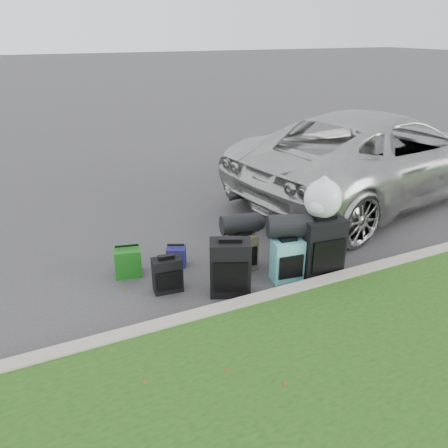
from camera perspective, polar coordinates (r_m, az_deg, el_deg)
name	(u,v)px	position (r m, az deg, el deg)	size (l,w,h in m)	color
ground	(237,265)	(5.98, 1.68, -5.36)	(120.00, 120.00, 0.00)	#383535
curb	(275,298)	(5.20, 6.65, -9.54)	(120.00, 0.18, 0.15)	#9E937F
suv	(377,155)	(8.68, 19.34, 8.51)	(2.68, 5.81, 1.61)	#B7B7B2
suitcase_small_black	(167,275)	(5.37, -7.41, -6.60)	(0.35, 0.19, 0.44)	black
suitcase_large_black_left	(230,268)	(5.21, 0.81, -5.74)	(0.48, 0.29, 0.70)	black
suitcase_olive	(243,252)	(5.80, 2.50, -3.63)	(0.35, 0.22, 0.49)	#443D2B
suitcase_teal	(287,260)	(5.58, 8.24, -4.73)	(0.39, 0.23, 0.55)	teal
suitcase_large_black_right	(322,247)	(5.71, 12.62, -3.00)	(0.53, 0.32, 0.80)	black
tote_green	(128,262)	(5.81, -12.39, -4.81)	(0.33, 0.27, 0.38)	#186416
tote_navy	(176,256)	(5.95, -6.25, -4.22)	(0.25, 0.20, 0.27)	navy
duffel_left	(239,224)	(5.70, 2.03, 0.02)	(0.26, 0.26, 0.48)	black
duffel_right	(289,226)	(5.49, 8.47, -0.26)	(0.30, 0.30, 0.53)	black
trash_bag	(323,199)	(5.51, 12.78, 3.23)	(0.47, 0.47, 0.47)	white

